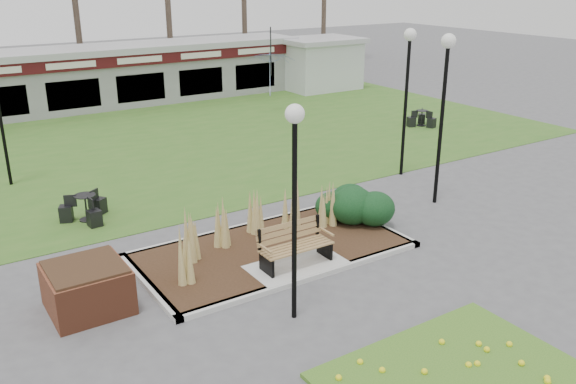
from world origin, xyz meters
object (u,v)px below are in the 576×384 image
bistro_set_c (87,212)px  food_pavilion (65,80)px  brick_planter (87,287)px  service_hut (320,63)px  patio_umbrella (271,74)px  lamp_post_mid_right (408,70)px  lamp_post_near_right (445,82)px  park_bench (294,244)px  bistro_set_d (421,121)px  lamp_post_near_left (295,167)px

bistro_set_c → food_pavilion: bearing=77.7°
brick_planter → service_hut: size_ratio=0.34×
patio_umbrella → lamp_post_mid_right: bearing=-97.2°
brick_planter → patio_umbrella: 18.21m
brick_planter → food_pavilion: (4.40, 18.96, 1.00)m
lamp_post_near_right → patio_umbrella: (2.27, 12.78, -1.70)m
lamp_post_near_right → lamp_post_mid_right: 2.64m
food_pavilion → service_hut: 13.64m
food_pavilion → service_hut: (13.50, -1.96, -0.03)m
park_bench → lamp_post_mid_right: bearing=28.9°
lamp_post_near_right → bistro_set_d: bearing=47.7°
bistro_set_d → patio_umbrella: bearing=124.2°
lamp_post_near_right → patio_umbrella: bearing=79.9°
bistro_set_d → service_hut: bearing=81.1°
bistro_set_c → lamp_post_mid_right: bearing=-9.5°
lamp_post_near_right → lamp_post_mid_right: lamp_post_near_right is taller
bistro_set_c → patio_umbrella: 14.21m
food_pavilion → bistro_set_c: 14.76m
brick_planter → lamp_post_mid_right: size_ratio=0.32×
lamp_post_near_right → lamp_post_mid_right: size_ratio=1.02×
lamp_post_mid_right → bistro_set_d: bearing=40.0°
food_pavilion → bistro_set_c: size_ratio=18.27×
food_pavilion → bistro_set_c: food_pavilion is taller
food_pavilion → lamp_post_near_right: 19.45m
patio_umbrella → lamp_post_near_right: bearing=-100.1°
brick_planter → patio_umbrella: size_ratio=0.51×
lamp_post_mid_right → lamp_post_near_right: bearing=-111.5°
lamp_post_mid_right → bistro_set_c: bearing=170.5°
service_hut → park_bench: bearing=-127.3°
food_pavilion → service_hut: bearing=-8.3°
patio_umbrella → food_pavilion: bearing=144.6°
brick_planter → service_hut: bearing=43.5°
lamp_post_near_right → bistro_set_d: size_ratio=3.92×
lamp_post_near_left → bistro_set_d: lamp_post_near_left is taller
bistro_set_c → patio_umbrella: bearing=37.9°
service_hut → brick_planter: bearing=-136.5°
bistro_set_c → bistro_set_d: bearing=10.4°
lamp_post_mid_right → patio_umbrella: bearing=82.8°
brick_planter → lamp_post_near_left: (3.25, -2.48, 2.59)m
service_hut → patio_umbrella: size_ratio=1.50×
lamp_post_near_left → bistro_set_d: (13.15, 9.87, -2.82)m
food_pavilion → bistro_set_d: bearing=-44.0°
bistro_set_d → brick_planter: bearing=-155.8°
park_bench → lamp_post_mid_right: 8.16m
lamp_post_near_right → bistro_set_c: 10.30m
service_hut → bistro_set_c: size_ratio=3.27×
park_bench → lamp_post_near_left: size_ratio=0.40×
food_pavilion → service_hut: food_pavilion is taller
food_pavilion → lamp_post_near_left: lamp_post_near_left is taller
food_pavilion → bistro_set_d: (12.00, -11.58, -1.23)m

